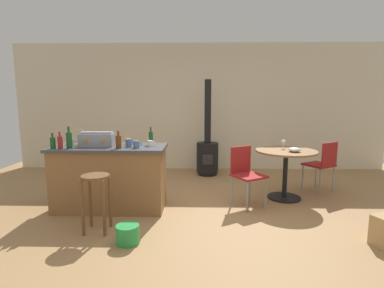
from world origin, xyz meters
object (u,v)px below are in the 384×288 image
(bottle_0, at_px, (151,138))
(bottle_1, at_px, (118,142))
(cup_0, at_px, (129,143))
(folding_chair_far, at_px, (322,163))
(bottle_2, at_px, (69,140))
(plastic_bucket, at_px, (128,234))
(cup_1, at_px, (136,144))
(cup_3, at_px, (71,141))
(toolbox, at_px, (97,139))
(serving_bowl, at_px, (295,150))
(wood_stove, at_px, (207,152))
(cup_4, at_px, (128,142))
(bottle_4, at_px, (82,139))
(wine_glass, at_px, (283,142))
(folding_chair_near, at_px, (246,172))
(wooden_stool, at_px, (96,191))
(cup_2, at_px, (150,143))
(bottle_3, at_px, (60,142))
(bottle_5, at_px, (53,143))
(dining_table, at_px, (286,162))
(kitchen_island, at_px, (110,177))

(bottle_0, distance_m, bottle_1, 0.50)
(cup_0, bearing_deg, folding_chair_far, 16.45)
(bottle_2, bearing_deg, plastic_bucket, -41.84)
(cup_1, bearing_deg, cup_3, 163.52)
(toolbox, bearing_deg, folding_chair_far, 13.63)
(cup_0, xyz_separation_m, serving_bowl, (2.37, 0.39, -0.15))
(cup_1, bearing_deg, wood_stove, 64.24)
(bottle_1, bearing_deg, folding_chair_far, 17.87)
(cup_4, bearing_deg, bottle_4, -177.39)
(bottle_4, height_order, cup_1, bottle_4)
(folding_chair_far, distance_m, bottle_4, 3.80)
(wine_glass, bearing_deg, folding_chair_near, -145.28)
(wooden_stool, distance_m, cup_2, 1.02)
(folding_chair_far, relative_size, bottle_3, 3.73)
(wooden_stool, xyz_separation_m, bottle_1, (0.13, 0.58, 0.50))
(cup_2, distance_m, plastic_bucket, 1.34)
(wood_stove, height_order, cup_1, wood_stove)
(bottle_3, height_order, cup_2, bottle_3)
(toolbox, height_order, bottle_5, bottle_5)
(cup_3, bearing_deg, cup_0, -12.80)
(bottle_5, distance_m, cup_3, 0.39)
(dining_table, height_order, folding_chair_near, folding_chair_near)
(bottle_3, bearing_deg, folding_chair_far, 15.50)
(wooden_stool, distance_m, cup_1, 0.83)
(bottle_0, distance_m, serving_bowl, 2.12)
(bottle_4, relative_size, cup_4, 1.88)
(cup_0, bearing_deg, bottle_2, -169.93)
(bottle_0, xyz_separation_m, cup_4, (-0.32, -0.01, -0.05))
(kitchen_island, bearing_deg, toolbox, -177.17)
(dining_table, bearing_deg, bottle_2, -167.53)
(kitchen_island, relative_size, plastic_bucket, 6.23)
(folding_chair_near, relative_size, toolbox, 1.86)
(bottle_3, height_order, plastic_bucket, bottle_3)
(cup_4, xyz_separation_m, serving_bowl, (2.42, 0.18, -0.14))
(cup_3, bearing_deg, bottle_5, -100.83)
(wood_stove, height_order, bottle_1, wood_stove)
(toolbox, xyz_separation_m, plastic_bucket, (0.64, -1.03, -0.89))
(kitchen_island, height_order, wine_glass, wine_glass)
(bottle_4, xyz_separation_m, bottle_5, (-0.24, -0.36, -0.00))
(bottle_2, xyz_separation_m, wine_glass, (3.03, 0.80, -0.14))
(bottle_1, height_order, bottle_4, bottle_1)
(toolbox, height_order, cup_2, toolbox)
(bottle_5, bearing_deg, bottle_2, 13.44)
(wine_glass, bearing_deg, bottle_3, -164.80)
(bottle_1, bearing_deg, kitchen_island, 136.13)
(kitchen_island, distance_m, folding_chair_near, 1.93)
(bottle_5, height_order, serving_bowl, bottle_5)
(kitchen_island, relative_size, bottle_5, 7.41)
(wood_stove, bearing_deg, kitchen_island, -126.36)
(wooden_stool, relative_size, toolbox, 1.48)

